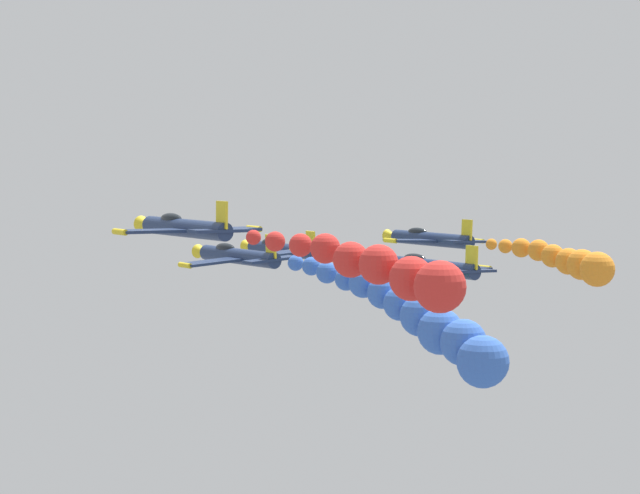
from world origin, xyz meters
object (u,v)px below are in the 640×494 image
airplane_left_inner (238,256)px  airplane_left_outer (430,267)px  airplane_lead (281,249)px  airplane_right_inner (430,239)px  airplane_right_outer (184,228)px

airplane_left_inner → airplane_left_outer: size_ratio=1.00×
airplane_lead → airplane_right_inner: (8.37, -8.97, 1.04)m
airplane_left_inner → airplane_lead: bearing=44.4°
airplane_left_outer → airplane_right_inner: bearing=49.0°
airplane_lead → airplane_left_inner: size_ratio=1.00×
airplane_right_inner → airplane_left_outer: bearing=-131.0°
airplane_left_inner → airplane_right_inner: size_ratio=1.00×
airplane_left_inner → airplane_right_outer: 13.48m
airplane_lead → airplane_left_outer: size_ratio=1.00×
airplane_left_inner → airplane_left_outer: (10.51, -8.42, -0.70)m
airplane_lead → airplane_left_inner: bearing=-135.6°
airplane_left_inner → airplane_right_outer: (-9.52, -9.13, 2.78)m
airplane_right_inner → airplane_left_outer: airplane_right_inner is taller
airplane_left_outer → airplane_right_outer: airplane_right_outer is taller
airplane_lead → airplane_right_outer: size_ratio=1.00×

